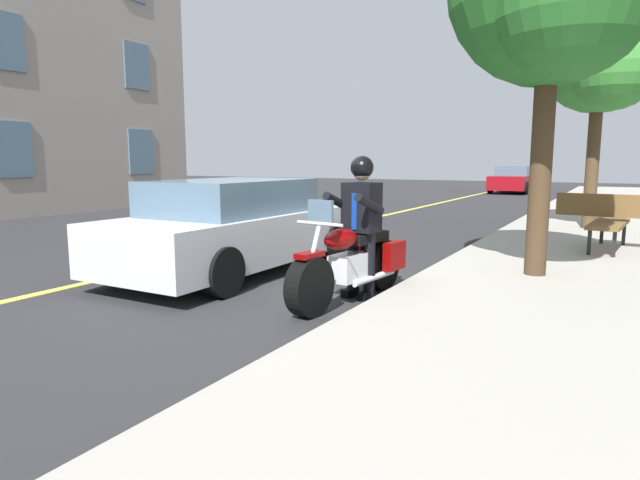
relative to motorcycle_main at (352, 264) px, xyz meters
name	(u,v)px	position (x,y,z in m)	size (l,w,h in m)	color
ground_plane	(267,278)	(-0.50, -1.60, -0.45)	(80.00, 80.00, 0.00)	#28282B
sidewalk_curb	(626,318)	(-0.50, 2.90, -0.38)	(60.00, 5.00, 0.15)	#9E998E
lane_center_stripe	(166,265)	(-0.50, -3.60, -0.45)	(60.00, 0.16, 0.01)	#E5DB4C
motorcycle_main	(352,264)	(0.00, 0.00, 0.00)	(2.22, 0.76, 1.26)	black
rider_main	(361,214)	(-0.19, 0.02, 0.58)	(0.67, 0.60, 1.74)	black
car_silver	(513,180)	(-24.33, -2.36, 0.24)	(4.60, 1.92, 1.40)	maroon
car_dark	(238,226)	(-0.74, -2.31, 0.24)	(4.60, 1.92, 1.40)	silver
bench_sidewalk	(610,217)	(-4.84, 2.61, 0.26)	(1.84, 1.80, 0.95)	brown
street_tree_curbside	(604,57)	(-7.81, 2.20, 3.44)	(2.80, 2.60, 5.17)	#4C3823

